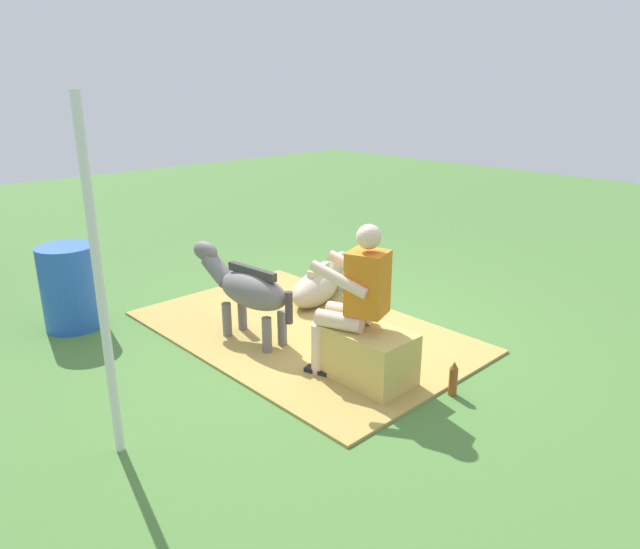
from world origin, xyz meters
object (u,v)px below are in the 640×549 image
at_px(person_seated, 354,295).
at_px(soda_bottle, 453,379).
at_px(water_barrel, 71,287).
at_px(hay_bale, 370,357).
at_px(tent_pole_left, 100,288).
at_px(pony_standing, 246,288).
at_px(pony_lying, 319,285).

distance_m(person_seated, soda_bottle, 1.03).
relative_size(person_seated, water_barrel, 1.58).
relative_size(hay_bale, soda_bottle, 2.36).
height_order(hay_bale, tent_pole_left, tent_pole_left).
bearing_deg(water_barrel, tent_pole_left, 165.10).
distance_m(person_seated, pony_standing, 1.26).
bearing_deg(pony_lying, person_seated, 145.48).
bearing_deg(hay_bale, pony_standing, 9.15).
bearing_deg(person_seated, tent_pole_left, 78.39).
height_order(water_barrel, tent_pole_left, tent_pole_left).
bearing_deg(soda_bottle, water_barrel, 25.41).
xyz_separation_m(pony_standing, tent_pole_left, (-0.84, 1.72, 0.65)).
relative_size(soda_bottle, tent_pole_left, 0.13).
height_order(hay_bale, person_seated, person_seated).
bearing_deg(tent_pole_left, person_seated, -101.61).
bearing_deg(pony_lying, hay_bale, 149.01).
distance_m(hay_bale, soda_bottle, 0.69).
relative_size(pony_standing, tent_pole_left, 0.57).
distance_m(person_seated, water_barrel, 3.02).
distance_m(soda_bottle, tent_pole_left, 2.75).
bearing_deg(pony_lying, pony_standing, 103.26).
relative_size(person_seated, tent_pole_left, 0.57).
bearing_deg(pony_standing, soda_bottle, -164.35).
bearing_deg(pony_standing, water_barrel, 36.26).
xyz_separation_m(pony_standing, water_barrel, (1.49, 1.09, -0.10)).
xyz_separation_m(soda_bottle, water_barrel, (3.47, 1.65, 0.29)).
height_order(pony_lying, tent_pole_left, tent_pole_left).
height_order(hay_bale, pony_lying, hay_bale).
height_order(pony_standing, soda_bottle, pony_standing).
height_order(person_seated, soda_bottle, person_seated).
xyz_separation_m(person_seated, water_barrel, (2.72, 1.28, -0.32)).
distance_m(hay_bale, person_seated, 0.54).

